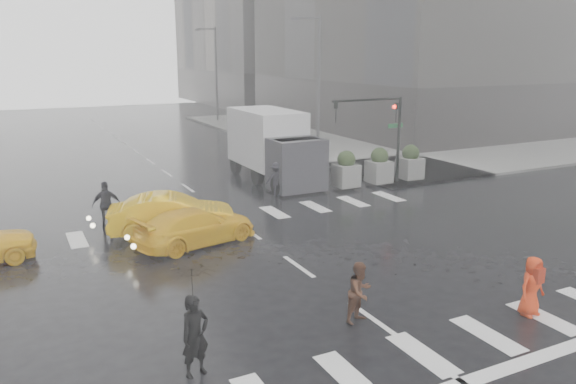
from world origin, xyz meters
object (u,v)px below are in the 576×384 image
pedestrian_brown (360,292)px  pedestrian_orange (532,286)px  box_truck (274,145)px  traffic_signal_pole (383,123)px  taxi_mid (173,214)px

pedestrian_brown → pedestrian_orange: size_ratio=1.00×
pedestrian_orange → pedestrian_brown: bearing=154.2°
box_truck → pedestrian_brown: bearing=-107.5°
traffic_signal_pole → taxi_mid: size_ratio=0.97×
traffic_signal_pole → pedestrian_orange: (-5.22, -13.70, -2.41)m
pedestrian_brown → box_truck: (4.94, 15.39, 1.17)m
traffic_signal_pole → pedestrian_brown: (-9.38, -12.01, -2.42)m
pedestrian_brown → pedestrian_orange: pedestrian_orange is taller
pedestrian_orange → box_truck: (0.79, 17.09, 1.16)m
taxi_mid → box_truck: size_ratio=0.67×
pedestrian_brown → taxi_mid: pedestrian_brown is taller
traffic_signal_pole → pedestrian_brown: 15.43m
pedestrian_orange → taxi_mid: (-6.45, 10.75, -0.04)m
pedestrian_orange → box_truck: size_ratio=0.23×
traffic_signal_pole → taxi_mid: (-11.67, -2.95, -2.45)m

